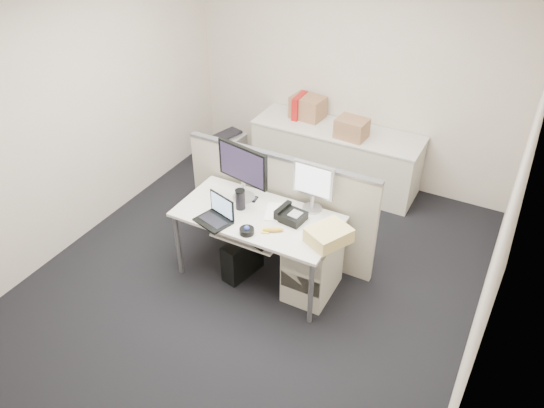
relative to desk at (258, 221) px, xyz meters
The scene contains 28 objects.
floor 0.67m from the desk, ahead, with size 4.00×4.50×0.01m, color black.
wall_back 2.35m from the desk, 90.00° to the left, with size 4.00×0.02×2.70m, color beige.
wall_front 2.35m from the desk, 90.00° to the right, with size 4.00×0.02×2.70m, color beige.
wall_left 2.11m from the desk, behind, with size 0.02×4.50×2.70m, color beige.
wall_right 2.11m from the desk, ahead, with size 0.02×4.50×2.70m, color beige.
desk is the anchor object (origin of this frame).
keyboard_tray 0.19m from the desk, 90.00° to the right, with size 0.62×0.32×0.02m, color silver.
drawer_pedestal 0.65m from the desk, ahead, with size 0.40×0.55×0.65m, color beige.
cubicle_partition 0.46m from the desk, 90.00° to the left, with size 2.00×0.06×1.10m, color #B7B399.
back_counter 1.95m from the desk, 90.00° to the left, with size 2.00×0.60×0.72m, color beige.
monitor_main 0.46m from the desk, 144.25° to the left, with size 0.56×0.22×0.56m, color black.
monitor_small 0.60m from the desk, 38.66° to the left, with size 0.39×0.19×0.48m, color #B7B7BC.
laptop 0.45m from the desk, 136.97° to the right, with size 0.31×0.23×0.23m, color black.
trackball 0.30m from the desk, 79.88° to the right, with size 0.13×0.13×0.05m, color black.
desk_phone 0.33m from the desk, 14.93° to the left, with size 0.25×0.20×0.08m, color black.
paper_stack 0.21m from the desk, 38.66° to the left, with size 0.23×0.29×0.01m, color white.
sticky_pad 0.26m from the desk, 45.00° to the right, with size 0.07×0.07×0.01m, color yellow.
travel_mug 0.25m from the desk, behind, with size 0.09×0.09×0.19m, color black.
banana 0.30m from the desk, 31.82° to the right, with size 0.19×0.05×0.04m, color gold.
cellphone 0.26m from the desk, 126.87° to the left, with size 0.05×0.10×0.01m, color black.
manila_folders 0.73m from the desk, ahead, with size 0.27×0.35×0.13m, color #ECD87F.
keyboard 0.23m from the desk, 77.20° to the right, with size 0.40×0.14×0.02m, color black.
pc_tower_desk 0.49m from the desk, 161.57° to the right, with size 0.17×0.43×0.40m, color black.
pc_tower_spare_dark 2.20m from the desk, 130.99° to the left, with size 0.20×0.49×0.46m, color black.
pc_tower_spare_silver 2.13m from the desk, 128.57° to the left, with size 0.18×0.46×0.43m, color #B7B7BC.
cardboard_box_left 2.11m from the desk, 102.35° to the left, with size 0.38×0.29×0.29m, color #9B704E.
cardboard_box_right 1.83m from the desk, 83.35° to the left, with size 0.34×0.26×0.25m, color #9B704E.
red_binder 2.11m from the desk, 105.16° to the left, with size 0.07×0.32×0.30m, color #B31413.
Camera 1 is at (1.95, -3.39, 3.58)m, focal length 35.00 mm.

